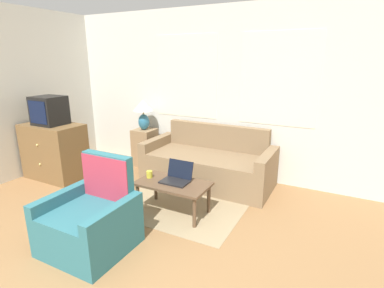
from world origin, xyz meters
TOP-DOWN VIEW (x-y plane):
  - wall_back at (-0.00, 3.56)m, footprint 6.92×0.06m
  - rug at (-0.20, 2.54)m, footprint 1.59×1.89m
  - couch at (-0.20, 3.11)m, footprint 1.93×0.86m
  - armchair at (-0.56, 1.07)m, footprint 0.79×0.74m
  - tv_dresser at (-2.44, 2.16)m, footprint 0.94×0.57m
  - television at (-2.44, 2.16)m, footprint 0.44×0.40m
  - side_table at (-1.52, 3.28)m, footprint 0.35×0.35m
  - table_lamp at (-1.52, 3.28)m, footprint 0.34×0.34m
  - coffee_table at (-0.20, 2.03)m, footprint 0.88×0.49m
  - laptop at (-0.18, 2.09)m, footprint 0.34×0.29m
  - cup_navy at (-0.54, 2.03)m, footprint 0.08×0.08m

SIDE VIEW (x-z plane):
  - rug at x=-0.20m, z-range 0.00..0.01m
  - armchair at x=-0.56m, z-range -0.18..0.72m
  - couch at x=-0.20m, z-range -0.15..0.70m
  - side_table at x=-1.52m, z-range 0.00..0.65m
  - coffee_table at x=-0.20m, z-range 0.15..0.54m
  - tv_dresser at x=-2.44m, z-range 0.00..0.86m
  - cup_navy at x=-0.54m, z-range 0.39..0.48m
  - laptop at x=-0.18m, z-range 0.33..0.57m
  - table_lamp at x=-1.52m, z-range 0.72..1.24m
  - television at x=-2.44m, z-range 0.86..1.29m
  - wall_back at x=0.00m, z-range 0.01..2.61m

